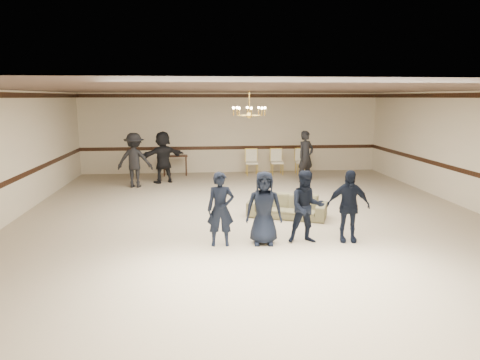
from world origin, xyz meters
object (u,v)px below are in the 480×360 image
Objects in this scene: settee at (287,206)px; adult_left at (135,160)px; chandelier at (249,103)px; adult_mid at (163,157)px; banquet_chair_left at (252,162)px; boy_b at (264,208)px; banquet_chair_right at (302,162)px; boy_a at (221,209)px; boy_d at (348,206)px; banquet_chair_mid at (277,162)px; boy_c at (306,207)px; console_table at (175,165)px; adult_right at (306,157)px.

adult_left reaches higher than settee.
chandelier reaches higher than settee.
adult_mid reaches higher than banquet_chair_left.
boy_b is 1.53× the size of banquet_chair_right.
boy_a is at bearing 77.86° from adult_mid.
boy_d is at bearing 0.49° from boy_a.
adult_left is 1.84× the size of banquet_chair_mid.
banquet_chair_right is at bearing 95.30° from settee.
boy_d is (2.70, 0.00, 0.00)m from boy_a.
console_table is (-3.11, 8.34, -0.37)m from boy_c.
boy_b is 2.23m from settee.
boy_a is 8.45m from console_table.
banquet_chair_left is at bearing 104.38° from boy_d.
boy_b reaches higher than settee.
boy_d is 8.20m from banquet_chair_right.
boy_b is 0.83× the size of adult_right.
boy_d is at bearing 96.52° from adult_mid.
boy_d reaches higher than settee.
settee is at bearing -138.32° from adult_right.
boy_d reaches higher than banquet_chair_left.
settee is 6.16m from banquet_chair_left.
boy_d is (1.80, 0.00, 0.00)m from boy_b.
banquet_chair_mid is 1.06× the size of console_table.
boy_c reaches higher than banquet_chair_left.
adult_left is (-3.46, 6.25, 0.15)m from boy_b.
boy_c is 1.53× the size of banquet_chair_right.
adult_right is at bearing -25.87° from console_table.
boy_a is at bearing -107.69° from chandelier.
settee is at bearing 99.35° from adult_mid.
chandelier is at bearing 127.94° from boy_d.
settee is 1.07× the size of adult_right.
banquet_chair_mid is (0.89, 8.14, -0.27)m from boy_c.
banquet_chair_left is at bearing 108.99° from adult_right.
chandelier is 0.51× the size of adult_right.
boy_d reaches higher than banquet_chair_mid.
settee is (0.01, 1.98, -0.48)m from boy_c.
adult_left is 1.84× the size of banquet_chair_left.
banquet_chair_right reaches higher than settee.
console_table is (-1.31, 8.34, -0.37)m from boy_a.
settee is at bearing 141.22° from adult_left.
boy_c is 8.14m from banquet_chair_left.
adult_left and adult_right have the same top height.
boy_a is 1.53× the size of banquet_chair_right.
boy_a is 1.00× the size of boy_d.
chandelier reaches higher than adult_mid.
adult_left is 4.67m from banquet_chair_left.
boy_d is at bearing -59.37° from chandelier.
boy_a is 7.40m from adult_right.
adult_mid reaches higher than settee.
adult_mid is (0.90, 0.70, 0.00)m from adult_left.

